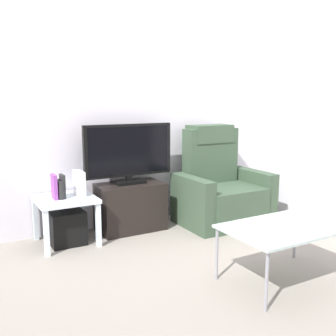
% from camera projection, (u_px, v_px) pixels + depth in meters
% --- Properties ---
extents(ground_plane, '(6.40, 6.40, 0.00)m').
position_uv_depth(ground_plane, '(173.00, 257.00, 3.46)').
color(ground_plane, gray).
extents(wall_back, '(6.40, 0.06, 2.60)m').
position_uv_depth(wall_back, '(120.00, 106.00, 4.20)').
color(wall_back, silver).
rests_on(wall_back, ground).
extents(wall_side, '(0.06, 4.48, 2.60)m').
position_uv_depth(wall_side, '(327.00, 106.00, 4.14)').
color(wall_side, silver).
rests_on(wall_side, ground).
extents(tv_stand, '(0.68, 0.41, 0.50)m').
position_uv_depth(tv_stand, '(130.00, 207.00, 4.14)').
color(tv_stand, black).
rests_on(tv_stand, ground).
extents(television, '(0.96, 0.20, 0.62)m').
position_uv_depth(television, '(129.00, 152.00, 4.06)').
color(television, black).
rests_on(television, tv_stand).
extents(recliner_armchair, '(0.98, 0.78, 1.08)m').
position_uv_depth(recliner_armchair, '(220.00, 189.00, 4.42)').
color(recliner_armchair, '#384C38').
rests_on(recliner_armchair, ground).
extents(side_table, '(0.54, 0.54, 0.46)m').
position_uv_depth(side_table, '(65.00, 205.00, 3.73)').
color(side_table, silver).
rests_on(side_table, ground).
extents(subwoofer_box, '(0.32, 0.32, 0.32)m').
position_uv_depth(subwoofer_box, '(66.00, 227.00, 3.77)').
color(subwoofer_box, black).
rests_on(subwoofer_box, ground).
extents(book_leftmost, '(0.03, 0.13, 0.23)m').
position_uv_depth(book_leftmost, '(54.00, 187.00, 3.63)').
color(book_leftmost, purple).
rests_on(book_leftmost, side_table).
extents(book_middle, '(0.04, 0.14, 0.17)m').
position_uv_depth(book_middle, '(59.00, 189.00, 3.66)').
color(book_middle, '#262626').
rests_on(book_middle, side_table).
extents(book_rightmost, '(0.03, 0.12, 0.22)m').
position_uv_depth(book_rightmost, '(63.00, 186.00, 3.67)').
color(book_rightmost, '#262626').
rests_on(book_rightmost, side_table).
extents(game_console, '(0.07, 0.20, 0.24)m').
position_uv_depth(game_console, '(79.00, 183.00, 3.77)').
color(game_console, white).
rests_on(game_console, side_table).
extents(coffee_table, '(0.90, 0.60, 0.43)m').
position_uv_depth(coffee_table, '(284.00, 230.00, 2.94)').
color(coffee_table, '#B2C6C1').
rests_on(coffee_table, ground).
extents(cell_phone, '(0.15, 0.16, 0.01)m').
position_uv_depth(cell_phone, '(288.00, 225.00, 2.95)').
color(cell_phone, '#B7B7BC').
rests_on(cell_phone, coffee_table).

